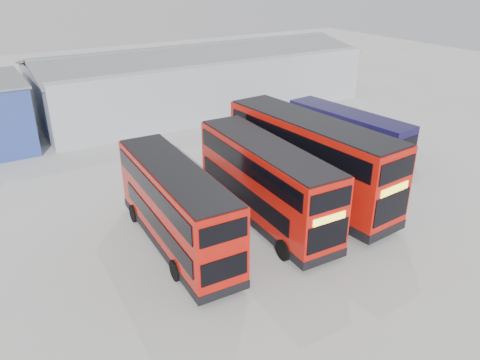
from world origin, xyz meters
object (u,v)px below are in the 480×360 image
Objects in this scene: single_decker_blue at (347,130)px; maintenance_shed at (200,79)px; double_decker_right at (309,161)px; double_decker_left at (176,209)px; double_decker_centre at (266,184)px.

maintenance_shed is at bearing -82.20° from single_decker_blue.
maintenance_shed is at bearing 75.19° from double_decker_right.
single_decker_blue is at bearing -76.07° from maintenance_shed.
double_decker_right is at bearing -173.72° from double_decker_left.
double_decker_right is 1.13× the size of single_decker_blue.
double_decker_left reaches higher than single_decker_blue.
double_decker_centre is (5.07, -0.13, 0.10)m from double_decker_left.
double_decker_centre is 12.96m from single_decker_blue.
double_decker_centre is at bearing 21.15° from single_decker_blue.
maintenance_shed is 3.04× the size of double_decker_left.
single_decker_blue is (8.00, 5.20, -1.07)m from double_decker_right.
double_decker_centre is 1.00× the size of single_decker_blue.
maintenance_shed is 16.82m from single_decker_blue.
maintenance_shed reaches higher than double_decker_centre.
single_decker_blue is (4.04, -16.28, -1.21)m from maintenance_shed.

